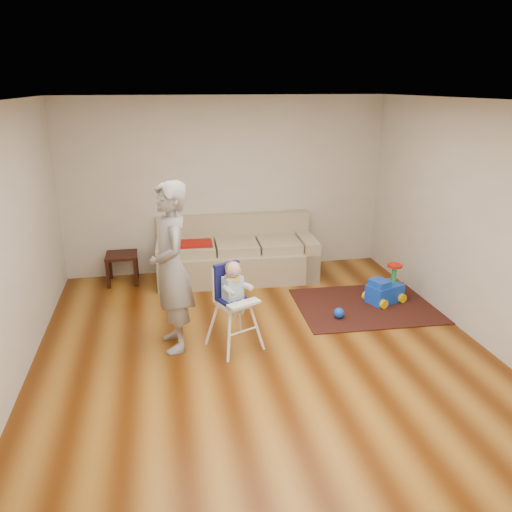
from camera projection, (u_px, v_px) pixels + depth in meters
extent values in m
plane|color=#4F2306|center=(263.00, 351.00, 5.61)|extent=(5.50, 5.50, 0.00)
cube|color=beige|center=(226.00, 186.00, 7.72)|extent=(5.00, 0.04, 2.70)
cube|color=beige|center=(5.00, 252.00, 4.71)|extent=(0.04, 5.50, 2.70)
cube|color=beige|center=(479.00, 224.00, 5.64)|extent=(0.04, 5.50, 2.70)
cube|color=white|center=(264.00, 100.00, 4.73)|extent=(5.00, 5.50, 0.04)
cube|color=#9E120C|center=(194.00, 244.00, 7.39)|extent=(0.56, 0.37, 0.04)
cube|color=black|center=(367.00, 306.00, 6.75)|extent=(1.92, 1.47, 0.01)
sphere|color=blue|center=(339.00, 313.00, 6.36)|extent=(0.14, 0.14, 0.14)
cylinder|color=blue|center=(230.00, 275.00, 5.31)|extent=(0.06, 0.11, 0.01)
imported|color=gray|center=(171.00, 268.00, 5.43)|extent=(0.55, 0.75, 1.90)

